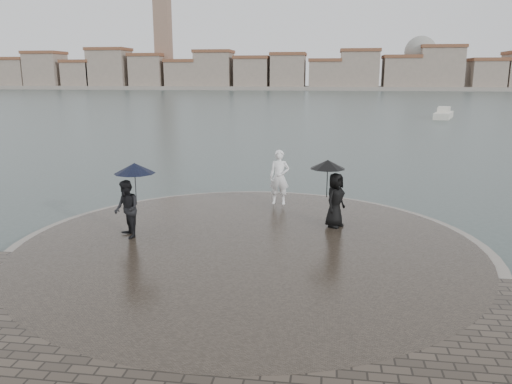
# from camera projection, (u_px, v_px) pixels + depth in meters

# --- Properties ---
(ground) EXTENTS (400.00, 400.00, 0.00)m
(ground) POSITION_uv_depth(u_px,v_px,m) (221.00, 319.00, 9.81)
(ground) COLOR #2B3835
(ground) RESTS_ON ground
(kerb_ring) EXTENTS (12.50, 12.50, 0.32)m
(kerb_ring) POSITION_uv_depth(u_px,v_px,m) (249.00, 251.00, 13.14)
(kerb_ring) COLOR gray
(kerb_ring) RESTS_ON ground
(quay_tip) EXTENTS (11.90, 11.90, 0.36)m
(quay_tip) POSITION_uv_depth(u_px,v_px,m) (249.00, 250.00, 13.14)
(quay_tip) COLOR #2D261E
(quay_tip) RESTS_ON ground
(statue) EXTENTS (0.70, 0.47, 1.86)m
(statue) POSITION_uv_depth(u_px,v_px,m) (279.00, 177.00, 16.95)
(statue) COLOR white
(statue) RESTS_ON quay_tip
(visitor_left) EXTENTS (1.28, 1.14, 2.04)m
(visitor_left) POSITION_uv_depth(u_px,v_px,m) (129.00, 196.00, 13.38)
(visitor_left) COLOR black
(visitor_left) RESTS_ON quay_tip
(visitor_right) EXTENTS (1.17, 1.08, 1.95)m
(visitor_right) POSITION_uv_depth(u_px,v_px,m) (333.00, 189.00, 14.36)
(visitor_right) COLOR black
(visitor_right) RESTS_ON quay_tip
(far_skyline) EXTENTS (260.00, 20.00, 37.00)m
(far_skyline) POSITION_uv_depth(u_px,v_px,m) (306.00, 73.00, 164.25)
(far_skyline) COLOR gray
(far_skyline) RESTS_ON ground
(boats) EXTENTS (11.86, 16.32, 1.50)m
(boats) POSITION_uv_depth(u_px,v_px,m) (496.00, 120.00, 49.74)
(boats) COLOR silver
(boats) RESTS_ON ground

